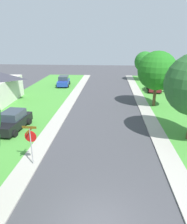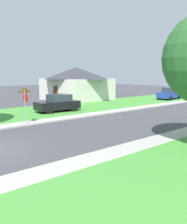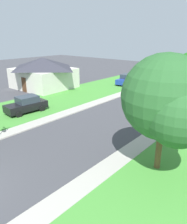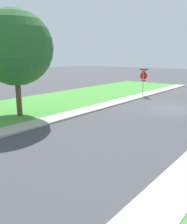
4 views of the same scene
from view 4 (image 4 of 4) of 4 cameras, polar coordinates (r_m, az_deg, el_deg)
The scene contains 4 objects.
ground_plane at distance 20.39m, azimuth 17.37°, elevation 0.79°, with size 120.00×120.00×0.00m, color #424247.
sidewalk_west at distance 8.16m, azimuth 17.63°, elevation -17.32°, with size 1.40×56.00×0.10m, color #ADA89E.
stop_sign_near_corner at distance 25.99m, azimuth 11.49°, elevation 7.81°, with size 0.91×0.91×2.77m.
tree_sidewalk_near at distance 17.36m, azimuth -17.61°, elevation 13.43°, with size 5.21×4.85×6.99m.
Camera 4 is at (-6.98, 18.72, 4.08)m, focal length 39.54 mm.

